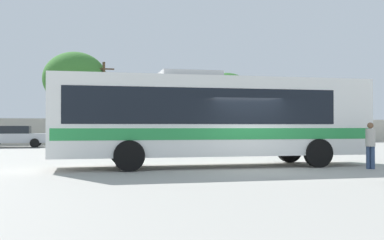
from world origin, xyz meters
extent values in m
plane|color=#A3A099|center=(0.00, 10.00, 0.00)|extent=(300.00, 300.00, 0.00)
cube|color=#B2AD9E|center=(0.00, 23.89, 1.06)|extent=(80.00, 0.30, 2.12)
cube|color=white|center=(-0.91, 1.69, 1.86)|extent=(11.80, 2.88, 2.83)
cube|color=black|center=(-1.49, 1.71, 2.20)|extent=(9.69, 2.85, 1.24)
cube|color=green|center=(-0.91, 1.69, 1.23)|extent=(11.56, 2.90, 0.40)
cube|color=#19212D|center=(4.97, 1.52, 2.37)|extent=(0.11, 2.30, 1.47)
cube|color=green|center=(4.97, 1.52, 0.78)|extent=(0.13, 2.50, 0.68)
cube|color=#B2B2B2|center=(-1.79, 1.71, 3.39)|extent=(2.24, 1.46, 0.24)
cylinder|color=black|center=(2.76, 2.81, 0.52)|extent=(1.05, 0.33, 1.04)
cylinder|color=black|center=(2.69, 0.36, 0.52)|extent=(1.05, 0.33, 1.04)
cylinder|color=black|center=(-4.10, 3.00, 0.52)|extent=(1.05, 0.33, 1.04)
cylinder|color=black|center=(-4.17, 0.56, 0.52)|extent=(1.05, 0.33, 1.04)
cylinder|color=#33476B|center=(4.09, -0.60, 0.40)|extent=(0.15, 0.15, 0.79)
cylinder|color=#33476B|center=(4.20, -0.71, 0.40)|extent=(0.15, 0.15, 0.79)
cylinder|color=#B7B2A8|center=(4.15, -0.65, 1.10)|extent=(0.47, 0.47, 0.63)
sphere|color=brown|center=(4.15, -0.65, 1.52)|extent=(0.21, 0.21, 0.21)
cube|color=#B7BABF|center=(-9.93, 20.16, 0.65)|extent=(4.60, 1.89, 0.66)
cube|color=black|center=(-10.16, 20.16, 1.25)|extent=(2.54, 1.70, 0.54)
cylinder|color=black|center=(-8.50, 21.01, 0.32)|extent=(0.64, 0.23, 0.64)
cylinder|color=black|center=(-8.53, 19.25, 0.32)|extent=(0.64, 0.23, 0.64)
cube|color=silver|center=(-3.92, 20.99, 0.63)|extent=(4.54, 2.05, 0.61)
cube|color=black|center=(-4.15, 21.00, 1.18)|extent=(2.54, 1.79, 0.50)
cylinder|color=black|center=(-2.50, 21.79, 0.32)|extent=(0.65, 0.26, 0.64)
cylinder|color=black|center=(-2.60, 20.03, 0.32)|extent=(0.65, 0.26, 0.64)
cylinder|color=black|center=(-5.25, 21.95, 0.32)|extent=(0.65, 0.26, 0.64)
cylinder|color=black|center=(-5.35, 20.19, 0.32)|extent=(0.65, 0.26, 0.64)
cube|color=maroon|center=(1.67, 20.28, 0.63)|extent=(4.15, 1.94, 0.61)
cube|color=black|center=(1.46, 20.27, 1.18)|extent=(2.31, 1.74, 0.50)
cylinder|color=black|center=(2.90, 21.20, 0.32)|extent=(0.65, 0.24, 0.64)
cylinder|color=black|center=(2.96, 19.44, 0.32)|extent=(0.65, 0.24, 0.64)
cylinder|color=black|center=(0.37, 21.11, 0.32)|extent=(0.65, 0.24, 0.64)
cylinder|color=black|center=(0.43, 19.35, 0.32)|extent=(0.65, 0.24, 0.64)
cylinder|color=#4C3823|center=(-3.33, 26.13, 3.56)|extent=(0.24, 0.24, 7.11)
cube|color=#473321|center=(-3.33, 26.13, 6.51)|extent=(1.80, 0.13, 0.12)
cylinder|color=brown|center=(-5.76, 27.72, 1.88)|extent=(0.32, 0.32, 3.75)
ellipsoid|color=#38752D|center=(-5.76, 27.72, 5.73)|extent=(5.65, 5.65, 4.80)
cylinder|color=brown|center=(8.51, 30.75, 1.39)|extent=(0.32, 0.32, 2.77)
ellipsoid|color=#38752D|center=(8.51, 30.75, 3.92)|extent=(3.27, 3.27, 2.78)
cylinder|color=brown|center=(9.15, 29.47, 1.41)|extent=(0.32, 0.32, 2.81)
ellipsoid|color=#2D6628|center=(9.15, 29.47, 4.65)|extent=(5.26, 5.26, 4.47)
camera|label=1|loc=(-5.99, -14.71, 1.50)|focal=43.11mm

